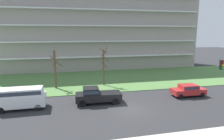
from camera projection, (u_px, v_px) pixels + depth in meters
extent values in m
plane|color=#2D2D30|center=(130.00, 109.00, 21.32)|extent=(160.00, 160.00, 0.00)
cube|color=#547F42|center=(107.00, 79.00, 34.73)|extent=(80.00, 16.00, 0.08)
cube|color=#9E938C|center=(96.00, 27.00, 45.65)|extent=(47.06, 10.63, 19.56)
cube|color=white|center=(100.00, 57.00, 41.36)|extent=(45.18, 0.90, 0.24)
cube|color=white|center=(100.00, 41.00, 40.74)|extent=(45.18, 0.90, 0.24)
cube|color=white|center=(100.00, 26.00, 40.12)|extent=(45.18, 0.90, 0.24)
cube|color=white|center=(99.00, 9.00, 39.50)|extent=(45.18, 0.90, 0.24)
cylinder|color=brown|center=(55.00, 70.00, 28.54)|extent=(0.35, 0.35, 5.77)
cylinder|color=brown|center=(55.00, 64.00, 28.74)|extent=(0.86, 0.25, 0.71)
cylinder|color=brown|center=(54.00, 59.00, 27.76)|extent=(1.10, 0.34, 1.18)
cylinder|color=brown|center=(58.00, 63.00, 27.85)|extent=(1.39, 1.15, 1.28)
cylinder|color=brown|center=(104.00, 67.00, 30.30)|extent=(0.26, 0.26, 5.81)
cylinder|color=brown|center=(103.00, 59.00, 29.85)|extent=(0.47, 0.52, 0.81)
cylinder|color=brown|center=(104.00, 54.00, 30.26)|extent=(0.77, 0.29, 0.58)
cylinder|color=brown|center=(103.00, 51.00, 29.15)|extent=(1.34, 0.38, 0.73)
cylinder|color=brown|center=(104.00, 65.00, 29.73)|extent=(1.06, 0.14, 1.03)
cylinder|color=brown|center=(106.00, 59.00, 29.81)|extent=(0.78, 0.87, 0.81)
cylinder|color=brown|center=(106.00, 50.00, 29.98)|extent=(0.38, 0.87, 1.02)
cube|color=#B22828|center=(188.00, 91.00, 25.45)|extent=(4.43, 1.88, 0.70)
cube|color=#B22828|center=(188.00, 87.00, 25.33)|extent=(2.23, 1.70, 0.55)
cube|color=#2D3847|center=(188.00, 87.00, 25.33)|extent=(2.19, 1.73, 0.30)
cylinder|color=black|center=(180.00, 96.00, 24.46)|extent=(0.64, 0.23, 0.64)
cylinder|color=black|center=(174.00, 93.00, 25.98)|extent=(0.64, 0.23, 0.64)
cylinder|color=black|center=(202.00, 95.00, 25.05)|extent=(0.64, 0.23, 0.64)
cylinder|color=black|center=(195.00, 91.00, 26.57)|extent=(0.64, 0.23, 0.64)
cube|color=black|center=(98.00, 96.00, 22.89)|extent=(5.47, 2.20, 0.85)
cube|color=black|center=(91.00, 91.00, 22.58)|extent=(1.87, 1.91, 0.70)
cube|color=#2D3847|center=(91.00, 91.00, 22.58)|extent=(1.83, 1.94, 0.38)
cylinder|color=black|center=(83.00, 103.00, 21.78)|extent=(0.81, 0.25, 0.80)
cylinder|color=black|center=(82.00, 98.00, 23.49)|extent=(0.81, 0.25, 0.80)
cylinder|color=black|center=(115.00, 101.00, 22.44)|extent=(0.81, 0.25, 0.80)
cylinder|color=black|center=(113.00, 96.00, 24.16)|extent=(0.81, 0.25, 0.80)
cube|color=white|center=(21.00, 100.00, 21.05)|extent=(5.23, 2.07, 1.25)
cube|color=white|center=(20.00, 92.00, 20.86)|extent=(4.62, 1.90, 0.75)
cube|color=#2D3847|center=(20.00, 92.00, 20.86)|extent=(4.53, 1.94, 0.41)
cylinder|color=black|center=(1.00, 110.00, 19.91)|extent=(0.72, 0.23, 0.72)
cylinder|color=black|center=(6.00, 104.00, 21.61)|extent=(0.72, 0.23, 0.72)
cylinder|color=black|center=(38.00, 107.00, 20.72)|extent=(0.72, 0.23, 0.72)
cylinder|color=black|center=(40.00, 102.00, 22.42)|extent=(0.72, 0.23, 0.72)
cube|color=black|center=(221.00, 65.00, 19.88)|extent=(0.28, 0.28, 0.90)
sphere|color=red|center=(223.00, 62.00, 19.68)|extent=(0.20, 0.20, 0.20)
sphere|color=#F2A519|center=(222.00, 65.00, 19.73)|extent=(0.20, 0.20, 0.20)
sphere|color=green|center=(222.00, 68.00, 19.79)|extent=(0.20, 0.20, 0.20)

